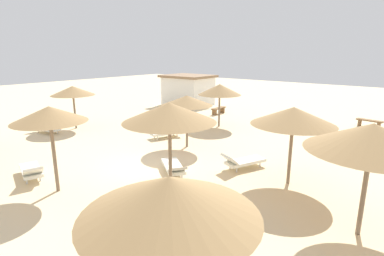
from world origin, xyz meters
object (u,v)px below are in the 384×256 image
(parasol_0, at_px, (169,113))
(beach_cabana, at_px, (188,90))
(lounger_4, at_px, (243,161))
(lounger_7, at_px, (31,170))
(parasol_1, at_px, (73,91))
(bench_0, at_px, (218,109))
(parasol_5, at_px, (372,138))
(parasol_4, at_px, (293,116))
(lounger_2, at_px, (168,132))
(parasol_6, at_px, (170,197))
(lounger_0, at_px, (174,167))
(bench_1, at_px, (369,122))
(parasol_7, at_px, (49,115))
(parasol_2, at_px, (187,101))
(parasol_8, at_px, (220,90))
(lounger_1, at_px, (46,128))

(parasol_0, distance_m, beach_cabana, 17.77)
(lounger_4, bearing_deg, lounger_7, -134.12)
(parasol_1, height_order, bench_0, parasol_1)
(parasol_5, distance_m, beach_cabana, 20.72)
(parasol_4, bearing_deg, beach_cabana, 141.61)
(lounger_2, xyz_separation_m, beach_cabana, (-6.05, 9.09, 1.04))
(parasol_1, bearing_deg, lounger_2, 19.76)
(parasol_1, distance_m, beach_cabana, 11.26)
(parasol_6, relative_size, lounger_0, 1.53)
(bench_1, bearing_deg, bench_0, -166.37)
(parasol_7, xyz_separation_m, bench_1, (6.67, 16.94, -2.32))
(lounger_7, bearing_deg, parasol_0, 26.63)
(parasol_5, distance_m, lounger_0, 6.84)
(parasol_7, distance_m, lounger_0, 4.77)
(lounger_0, distance_m, bench_1, 14.13)
(parasol_2, xyz_separation_m, lounger_0, (1.88, -3.07, -2.00))
(parasol_1, distance_m, parasol_4, 13.51)
(parasol_0, height_order, parasol_5, parasol_0)
(parasol_8, distance_m, lounger_2, 4.49)
(parasol_0, bearing_deg, parasol_4, 48.57)
(parasol_1, relative_size, bench_0, 1.76)
(parasol_0, bearing_deg, beach_cabana, 127.67)
(lounger_4, distance_m, bench_0, 11.28)
(parasol_5, xyz_separation_m, parasol_6, (-1.68, -5.34, 0.01))
(lounger_4, bearing_deg, parasol_4, -6.45)
(parasol_5, xyz_separation_m, lounger_2, (-10.24, 3.65, -2.32))
(parasol_1, xyz_separation_m, bench_1, (14.26, 11.78, -2.01))
(parasol_2, bearing_deg, lounger_0, -58.50)
(parasol_8, bearing_deg, lounger_0, -68.42)
(lounger_7, bearing_deg, beach_cabana, 109.89)
(parasol_8, relative_size, bench_0, 1.80)
(lounger_0, bearing_deg, parasol_0, -51.51)
(lounger_0, xyz_separation_m, lounger_2, (-3.81, 3.73, 0.00))
(parasol_5, relative_size, parasol_6, 1.06)
(bench_1, bearing_deg, parasol_7, -111.48)
(lounger_2, distance_m, bench_0, 7.42)
(parasol_2, bearing_deg, parasol_8, 104.03)
(lounger_0, bearing_deg, parasol_8, 111.58)
(lounger_0, relative_size, lounger_2, 0.96)
(parasol_4, xyz_separation_m, beach_cabana, (-13.65, 10.82, -1.14))
(parasol_6, bearing_deg, lounger_4, 111.63)
(parasol_6, bearing_deg, parasol_4, 97.57)
(parasol_7, xyz_separation_m, parasol_8, (-0.90, 11.21, -0.31))
(parasol_4, bearing_deg, parasol_8, 140.32)
(parasol_7, distance_m, bench_1, 18.36)
(parasol_0, bearing_deg, parasol_7, -142.61)
(parasol_1, bearing_deg, lounger_1, -101.25)
(parasol_0, distance_m, lounger_1, 11.34)
(bench_1, height_order, beach_cabana, beach_cabana)
(parasol_1, bearing_deg, parasol_7, -34.24)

